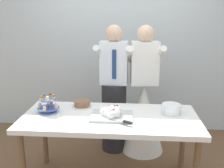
# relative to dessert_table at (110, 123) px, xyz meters

# --- Properties ---
(rear_wall) EXTENTS (5.20, 0.10, 2.90)m
(rear_wall) POSITION_rel_dessert_table_xyz_m (0.00, 1.48, 0.75)
(rear_wall) COLOR silver
(rear_wall) RESTS_ON ground_plane
(dessert_table) EXTENTS (1.80, 0.80, 0.78)m
(dessert_table) POSITION_rel_dessert_table_xyz_m (0.00, 0.00, 0.00)
(dessert_table) COLOR white
(dessert_table) RESTS_ON ground_plane
(cupcake_stand) EXTENTS (0.23, 0.23, 0.21)m
(cupcake_stand) POSITION_rel_dessert_table_xyz_m (-0.66, 0.06, 0.16)
(cupcake_stand) COLOR #4C66B2
(cupcake_stand) RESTS_ON dessert_table
(main_cake_tray) EXTENTS (0.42, 0.37, 0.13)m
(main_cake_tray) POSITION_rel_dessert_table_xyz_m (0.02, -0.03, 0.12)
(main_cake_tray) COLOR silver
(main_cake_tray) RESTS_ON dessert_table
(plate_stack) EXTENTS (0.21, 0.20, 0.10)m
(plate_stack) POSITION_rel_dessert_table_xyz_m (0.63, 0.13, 0.12)
(plate_stack) COLOR white
(plate_stack) RESTS_ON dessert_table
(round_cake) EXTENTS (0.24, 0.24, 0.07)m
(round_cake) POSITION_rel_dessert_table_xyz_m (-0.33, 0.25, 0.11)
(round_cake) COLOR white
(round_cake) RESTS_ON dessert_table
(person_groom) EXTENTS (0.48, 0.51, 1.66)m
(person_groom) POSITION_rel_dessert_table_xyz_m (-0.01, 0.73, 0.05)
(person_groom) COLOR #232328
(person_groom) RESTS_ON ground_plane
(person_bride) EXTENTS (0.56, 0.56, 1.66)m
(person_bride) POSITION_rel_dessert_table_xyz_m (0.37, 0.73, -0.12)
(person_bride) COLOR white
(person_bride) RESTS_ON ground_plane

